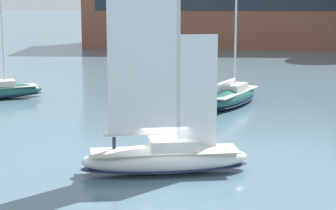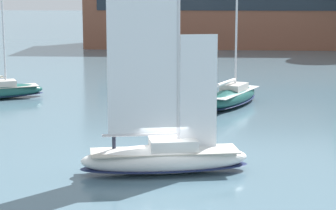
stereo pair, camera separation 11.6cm
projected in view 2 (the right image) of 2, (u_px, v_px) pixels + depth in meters
ground_plane at (165, 173)px, 35.21m from camera, size 400.00×400.00×0.00m
waterfront_building at (228, 4)px, 103.43m from camera, size 45.34×14.37×13.25m
sailboat_main at (165, 155)px, 35.02m from camera, size 9.38×4.17×12.47m
sailboat_moored_far_slip at (232, 96)px, 54.13m from camera, size 5.77×8.83×11.83m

